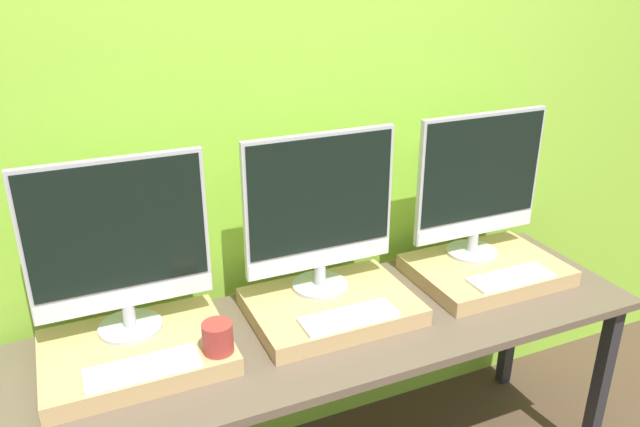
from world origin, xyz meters
TOP-DOWN VIEW (x-y plane):
  - wall_back at (0.00, 0.71)m, footprint 8.00×0.04m
  - workbench at (0.00, 0.32)m, footprint 2.14×0.64m
  - wooden_riser_left at (-0.66, 0.38)m, footprint 0.56×0.41m
  - monitor_left at (-0.66, 0.47)m, footprint 0.54×0.20m
  - keyboard_left at (-0.66, 0.24)m, footprint 0.32×0.11m
  - mug at (-0.43, 0.24)m, footprint 0.09×0.09m
  - wooden_riser_center at (0.00, 0.38)m, footprint 0.56×0.41m
  - monitor_center at (0.00, 0.47)m, footprint 0.54×0.20m
  - keyboard_center at (0.00, 0.24)m, footprint 0.32×0.11m
  - wooden_riser_right at (0.66, 0.38)m, footprint 0.56×0.41m
  - monitor_right at (0.66, 0.47)m, footprint 0.54×0.20m
  - keyboard_right at (0.66, 0.24)m, footprint 0.32×0.11m

SIDE VIEW (x-z plane):
  - workbench at x=0.00m, z-range 0.30..1.04m
  - wooden_riser_left at x=-0.66m, z-range 0.74..0.80m
  - wooden_riser_center at x=0.00m, z-range 0.74..0.80m
  - wooden_riser_right at x=0.66m, z-range 0.74..0.80m
  - keyboard_left at x=-0.66m, z-range 0.80..0.82m
  - keyboard_center at x=0.00m, z-range 0.80..0.82m
  - keyboard_right at x=0.66m, z-range 0.80..0.82m
  - mug at x=-0.43m, z-range 0.80..0.90m
  - monitor_left at x=-0.66m, z-range 0.82..1.38m
  - monitor_center at x=0.00m, z-range 0.82..1.38m
  - monitor_right at x=0.66m, z-range 0.82..1.38m
  - wall_back at x=0.00m, z-range 0.00..2.60m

